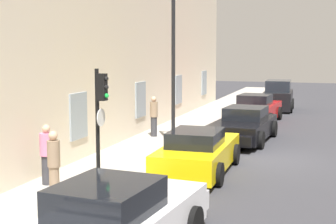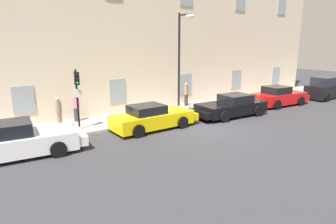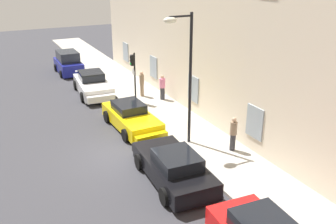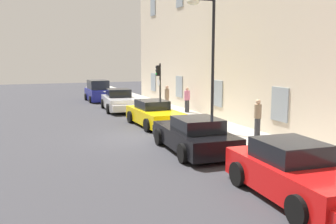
{
  "view_description": "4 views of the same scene",
  "coord_description": "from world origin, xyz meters",
  "px_view_note": "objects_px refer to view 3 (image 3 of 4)",
  "views": [
    {
      "loc": [
        -17.19,
        -2.4,
        3.79
      ],
      "look_at": [
        -1.57,
        2.76,
        1.69
      ],
      "focal_mm": 53.97,
      "sensor_mm": 36.0,
      "label": 1
    },
    {
      "loc": [
        -10.34,
        -11.47,
        4.54
      ],
      "look_at": [
        -1.5,
        1.47,
        0.79
      ],
      "focal_mm": 30.59,
      "sensor_mm": 36.0,
      "label": 2
    },
    {
      "loc": [
        14.72,
        -5.05,
        8.22
      ],
      "look_at": [
        -0.54,
        2.66,
        1.43
      ],
      "focal_mm": 39.44,
      "sensor_mm": 36.0,
      "label": 3
    },
    {
      "loc": [
        15.67,
        -5.09,
        3.59
      ],
      "look_at": [
        0.43,
        1.05,
        1.18
      ],
      "focal_mm": 39.04,
      "sensor_mm": 36.0,
      "label": 4
    }
  ],
  "objects_px": {
    "sportscar_red_lead": "(93,86)",
    "traffic_light": "(133,69)",
    "sportscar_yellow_flank": "(133,119)",
    "pedestrian_strolling": "(162,87)",
    "pedestrian_admiring": "(233,133)",
    "street_lamp": "(183,58)",
    "hatchback_parked": "(68,63)",
    "pedestrian_bystander": "(142,83)",
    "sportscar_white_middle": "(172,165)"
  },
  "relations": [
    {
      "from": "street_lamp",
      "to": "pedestrian_admiring",
      "type": "relative_size",
      "value": 3.73
    },
    {
      "from": "sportscar_yellow_flank",
      "to": "street_lamp",
      "type": "bearing_deg",
      "value": 25.2
    },
    {
      "from": "pedestrian_strolling",
      "to": "pedestrian_admiring",
      "type": "bearing_deg",
      "value": -1.4
    },
    {
      "from": "pedestrian_strolling",
      "to": "sportscar_white_middle",
      "type": "bearing_deg",
      "value": -23.66
    },
    {
      "from": "street_lamp",
      "to": "pedestrian_bystander",
      "type": "relative_size",
      "value": 3.69
    },
    {
      "from": "sportscar_white_middle",
      "to": "traffic_light",
      "type": "xyz_separation_m",
      "value": [
        -9.0,
        1.98,
        1.68
      ]
    },
    {
      "from": "sportscar_yellow_flank",
      "to": "traffic_light",
      "type": "distance_m",
      "value": 4.31
    },
    {
      "from": "hatchback_parked",
      "to": "sportscar_red_lead",
      "type": "bearing_deg",
      "value": 2.47
    },
    {
      "from": "sportscar_white_middle",
      "to": "hatchback_parked",
      "type": "distance_m",
      "value": 18.2
    },
    {
      "from": "pedestrian_strolling",
      "to": "pedestrian_bystander",
      "type": "bearing_deg",
      "value": -142.03
    },
    {
      "from": "sportscar_white_middle",
      "to": "hatchback_parked",
      "type": "height_order",
      "value": "hatchback_parked"
    },
    {
      "from": "pedestrian_strolling",
      "to": "hatchback_parked",
      "type": "bearing_deg",
      "value": -157.99
    },
    {
      "from": "hatchback_parked",
      "to": "traffic_light",
      "type": "relative_size",
      "value": 1.17
    },
    {
      "from": "sportscar_yellow_flank",
      "to": "pedestrian_bystander",
      "type": "relative_size",
      "value": 2.92
    },
    {
      "from": "sportscar_white_middle",
      "to": "sportscar_red_lead",
      "type": "bearing_deg",
      "value": 179.21
    },
    {
      "from": "sportscar_white_middle",
      "to": "pedestrian_bystander",
      "type": "xyz_separation_m",
      "value": [
        -9.79,
        2.84,
        0.41
      ]
    },
    {
      "from": "sportscar_red_lead",
      "to": "pedestrian_admiring",
      "type": "relative_size",
      "value": 3.03
    },
    {
      "from": "traffic_light",
      "to": "sportscar_white_middle",
      "type": "bearing_deg",
      "value": -12.37
    },
    {
      "from": "sportscar_red_lead",
      "to": "sportscar_white_middle",
      "type": "xyz_separation_m",
      "value": [
        11.97,
        -0.16,
        -0.02
      ]
    },
    {
      "from": "traffic_light",
      "to": "pedestrian_admiring",
      "type": "distance_m",
      "value": 8.54
    },
    {
      "from": "sportscar_red_lead",
      "to": "street_lamp",
      "type": "distance_m",
      "value": 10.4
    },
    {
      "from": "sportscar_red_lead",
      "to": "traffic_light",
      "type": "xyz_separation_m",
      "value": [
        2.96,
        1.81,
        1.66
      ]
    },
    {
      "from": "traffic_light",
      "to": "pedestrian_bystander",
      "type": "xyz_separation_m",
      "value": [
        -0.79,
        0.87,
        -1.27
      ]
    },
    {
      "from": "traffic_light",
      "to": "street_lamp",
      "type": "height_order",
      "value": "street_lamp"
    },
    {
      "from": "sportscar_red_lead",
      "to": "pedestrian_bystander",
      "type": "bearing_deg",
      "value": 50.94
    },
    {
      "from": "hatchback_parked",
      "to": "sportscar_yellow_flank",
      "type": "bearing_deg",
      "value": 2.28
    },
    {
      "from": "sportscar_yellow_flank",
      "to": "pedestrian_strolling",
      "type": "height_order",
      "value": "pedestrian_strolling"
    },
    {
      "from": "street_lamp",
      "to": "pedestrian_strolling",
      "type": "relative_size",
      "value": 3.83
    },
    {
      "from": "hatchback_parked",
      "to": "pedestrian_bystander",
      "type": "height_order",
      "value": "pedestrian_bystander"
    },
    {
      "from": "street_lamp",
      "to": "pedestrian_bystander",
      "type": "bearing_deg",
      "value": 171.91
    },
    {
      "from": "hatchback_parked",
      "to": "pedestrian_admiring",
      "type": "bearing_deg",
      "value": 11.9
    },
    {
      "from": "hatchback_parked",
      "to": "pedestrian_strolling",
      "type": "xyz_separation_m",
      "value": [
        9.59,
        3.88,
        0.15
      ]
    },
    {
      "from": "hatchback_parked",
      "to": "street_lamp",
      "type": "bearing_deg",
      "value": 6.86
    },
    {
      "from": "traffic_light",
      "to": "street_lamp",
      "type": "xyz_separation_m",
      "value": [
        6.59,
        -0.18,
        2.1
      ]
    },
    {
      "from": "sportscar_yellow_flank",
      "to": "pedestrian_admiring",
      "type": "distance_m",
      "value": 5.64
    },
    {
      "from": "pedestrian_bystander",
      "to": "sportscar_red_lead",
      "type": "bearing_deg",
      "value": -129.06
    },
    {
      "from": "sportscar_yellow_flank",
      "to": "hatchback_parked",
      "type": "xyz_separation_m",
      "value": [
        -12.83,
        -0.51,
        0.21
      ]
    },
    {
      "from": "traffic_light",
      "to": "pedestrian_bystander",
      "type": "distance_m",
      "value": 1.73
    },
    {
      "from": "sportscar_red_lead",
      "to": "pedestrian_bystander",
      "type": "relative_size",
      "value": 2.99
    },
    {
      "from": "street_lamp",
      "to": "pedestrian_admiring",
      "type": "xyz_separation_m",
      "value": [
        1.69,
        1.78,
        -3.39
      ]
    },
    {
      "from": "hatchback_parked",
      "to": "pedestrian_bystander",
      "type": "distance_m",
      "value": 8.91
    },
    {
      "from": "hatchback_parked",
      "to": "traffic_light",
      "type": "distance_m",
      "value": 9.54
    },
    {
      "from": "pedestrian_strolling",
      "to": "pedestrian_bystander",
      "type": "height_order",
      "value": "pedestrian_bystander"
    },
    {
      "from": "sportscar_red_lead",
      "to": "hatchback_parked",
      "type": "relative_size",
      "value": 1.37
    },
    {
      "from": "traffic_light",
      "to": "pedestrian_bystander",
      "type": "bearing_deg",
      "value": 132.3
    },
    {
      "from": "traffic_light",
      "to": "street_lamp",
      "type": "bearing_deg",
      "value": -1.57
    },
    {
      "from": "sportscar_red_lead",
      "to": "traffic_light",
      "type": "relative_size",
      "value": 1.61
    },
    {
      "from": "sportscar_white_middle",
      "to": "street_lamp",
      "type": "relative_size",
      "value": 0.81
    },
    {
      "from": "sportscar_yellow_flank",
      "to": "sportscar_red_lead",
      "type": "bearing_deg",
      "value": -177.9
    },
    {
      "from": "pedestrian_strolling",
      "to": "sportscar_red_lead",
      "type": "bearing_deg",
      "value": -133.0
    }
  ]
}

